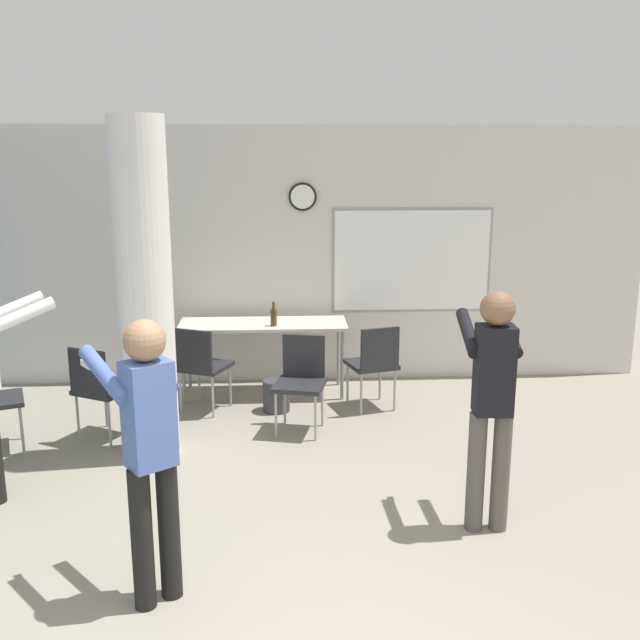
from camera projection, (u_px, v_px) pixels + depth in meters
name	position (u px, v px, depth m)	size (l,w,h in m)	color
wall_back	(289.00, 256.00, 7.83)	(8.00, 0.15, 2.80)	silver
support_pillar	(145.00, 293.00, 5.78)	(0.45, 0.45, 2.80)	white
folding_table	(263.00, 328.00, 7.46)	(1.75, 0.60, 0.77)	beige
bottle_on_table	(274.00, 317.00, 7.30)	(0.07, 0.07, 0.25)	#4C3319
waste_bin	(276.00, 396.00, 7.07)	(0.27, 0.27, 0.32)	#38383D
chair_table_left	(201.00, 362.00, 6.96)	(0.58, 0.58, 0.87)	#232328
chair_table_front	(301.00, 376.00, 6.52)	(0.53, 0.53, 0.87)	#232328
chair_table_right	(374.00, 360.00, 7.03)	(0.55, 0.55, 0.87)	#232328
chair_near_pillar	(100.00, 385.00, 6.28)	(0.60, 0.60, 0.87)	#232328
person_playing_side	(492.00, 392.00, 4.68)	(0.39, 0.66, 1.66)	#514C47
person_playing_front	(148.00, 440.00, 3.89)	(0.60, 0.66, 1.66)	black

